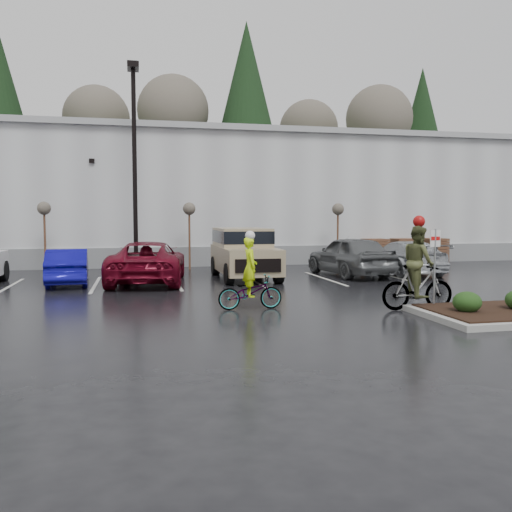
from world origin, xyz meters
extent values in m
plane|color=black|center=(0.00, 0.00, 0.00)|extent=(120.00, 120.00, 0.00)
cube|color=#AFB1B4|center=(0.00, 22.00, 3.50)|extent=(60.00, 15.00, 7.00)
cube|color=slate|center=(0.00, 14.45, 0.50)|extent=(60.00, 0.12, 1.00)
cube|color=#999B9E|center=(0.00, 22.00, 7.05)|extent=(60.50, 15.50, 0.30)
cube|color=#1C3B18|center=(0.00, 45.00, 3.00)|extent=(80.00, 25.00, 6.00)
cylinder|color=black|center=(-4.00, 12.00, 4.50)|extent=(0.20, 0.20, 9.00)
cube|color=black|center=(-4.00, 12.00, 9.10)|extent=(0.50, 1.00, 0.25)
cylinder|color=#44261B|center=(-8.00, 13.00, 1.40)|extent=(0.10, 0.10, 2.80)
sphere|color=#464038|center=(-8.00, 13.00, 2.90)|extent=(0.60, 0.60, 0.60)
cylinder|color=#44261B|center=(-1.50, 13.00, 1.40)|extent=(0.10, 0.10, 2.80)
sphere|color=#464038|center=(-1.50, 13.00, 2.90)|extent=(0.60, 0.60, 0.60)
cylinder|color=#44261B|center=(6.00, 13.00, 1.40)|extent=(0.10, 0.10, 2.80)
sphere|color=#464038|center=(6.00, 13.00, 2.90)|extent=(0.60, 0.60, 0.60)
cube|color=#44261B|center=(8.50, 14.00, 0.68)|extent=(1.20, 1.20, 1.35)
cube|color=#44261B|center=(10.20, 14.00, 0.68)|extent=(1.20, 1.20, 1.35)
cube|color=#44261B|center=(12.00, 14.00, 0.68)|extent=(1.20, 1.20, 1.35)
ellipsoid|color=black|center=(4.00, -1.00, 0.41)|extent=(0.70, 0.70, 0.52)
cylinder|color=gray|center=(3.80, 0.20, 1.10)|extent=(0.05, 0.05, 2.20)
cube|color=white|center=(3.80, 0.20, 1.95)|extent=(0.30, 0.02, 0.45)
cube|color=red|center=(3.80, 0.19, 1.95)|extent=(0.26, 0.02, 0.10)
imported|color=#100D97|center=(-6.50, 8.32, 0.67)|extent=(1.71, 4.16, 1.34)
imported|color=maroon|center=(-3.57, 8.13, 0.79)|extent=(3.30, 5.98, 1.59)
imported|color=#5A5D5F|center=(4.93, 8.82, 0.86)|extent=(2.57, 5.22, 1.71)
imported|color=#B9BDC2|center=(7.50, 8.89, 0.73)|extent=(2.10, 5.06, 1.46)
imported|color=#3F3F44|center=(-0.99, 1.50, 0.47)|extent=(1.79, 0.66, 0.93)
imported|color=#C6F40D|center=(-0.99, 1.50, 1.16)|extent=(0.40, 0.60, 1.63)
sphere|color=silver|center=(-0.99, 1.50, 2.02)|extent=(0.27, 0.27, 0.27)
imported|color=#3F3F44|center=(3.44, 0.42, 0.62)|extent=(1.99, 0.64, 1.23)
imported|color=#484E2A|center=(3.44, 0.42, 1.32)|extent=(0.55, 0.96, 1.94)
sphere|color=#990C0C|center=(3.44, 0.42, 2.40)|extent=(0.32, 0.32, 0.32)
camera|label=1|loc=(-4.03, -12.85, 2.54)|focal=38.00mm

